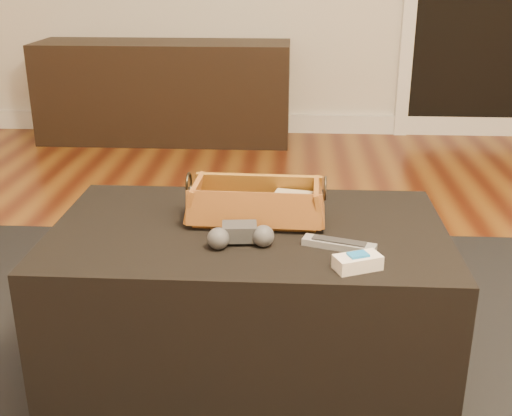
# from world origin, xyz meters

# --- Properties ---
(floor) EXTENTS (5.00, 5.50, 0.01)m
(floor) POSITION_xyz_m (0.00, 0.00, -0.01)
(floor) COLOR brown
(floor) RESTS_ON ground
(baseboard) EXTENTS (5.00, 0.04, 0.12)m
(baseboard) POSITION_xyz_m (0.00, 2.73, 0.06)
(baseboard) COLOR white
(baseboard) RESTS_ON floor
(media_cabinet) EXTENTS (1.54, 0.45, 0.61)m
(media_cabinet) POSITION_xyz_m (-0.65, 2.51, 0.30)
(media_cabinet) COLOR black
(media_cabinet) RESTS_ON floor
(area_rug) EXTENTS (2.60, 2.00, 0.01)m
(area_rug) POSITION_xyz_m (0.04, 0.02, 0.01)
(area_rug) COLOR black
(area_rug) RESTS_ON floor
(ottoman) EXTENTS (1.00, 0.60, 0.42)m
(ottoman) POSITION_xyz_m (0.04, 0.07, 0.22)
(ottoman) COLOR black
(ottoman) RESTS_ON area_rug
(tv_remote) EXTENTS (0.19, 0.05, 0.02)m
(tv_remote) POSITION_xyz_m (0.04, 0.11, 0.45)
(tv_remote) COLOR black
(tv_remote) RESTS_ON wicker_basket
(cloth_bundle) EXTENTS (0.11, 0.09, 0.05)m
(cloth_bundle) POSITION_xyz_m (0.16, 0.15, 0.47)
(cloth_bundle) COLOR tan
(cloth_bundle) RESTS_ON wicker_basket
(wicker_basket) EXTENTS (0.36, 0.20, 0.12)m
(wicker_basket) POSITION_xyz_m (0.06, 0.12, 0.47)
(wicker_basket) COLOR #985722
(wicker_basket) RESTS_ON ottoman
(game_controller) EXTENTS (0.17, 0.10, 0.05)m
(game_controller) POSITION_xyz_m (0.03, -0.04, 0.46)
(game_controller) COLOR #323335
(game_controller) RESTS_ON ottoman
(silver_remote) EXTENTS (0.18, 0.09, 0.02)m
(silver_remote) POSITION_xyz_m (0.27, -0.04, 0.44)
(silver_remote) COLOR gray
(silver_remote) RESTS_ON ottoman
(cream_gadget) EXTENTS (0.11, 0.09, 0.04)m
(cream_gadget) POSITION_xyz_m (0.30, -0.15, 0.45)
(cream_gadget) COLOR white
(cream_gadget) RESTS_ON ottoman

